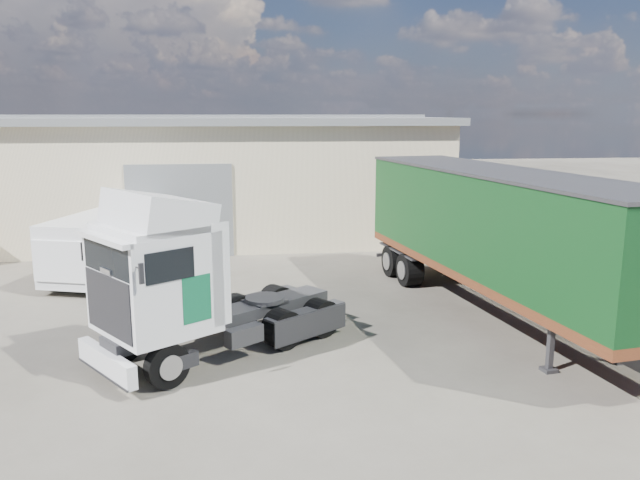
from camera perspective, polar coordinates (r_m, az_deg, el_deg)
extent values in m
plane|color=#282620|center=(15.11, -8.07, -9.81)|extent=(120.00, 120.00, 0.00)
cube|color=beige|center=(30.88, -19.18, 5.33)|extent=(30.00, 12.00, 5.00)
cube|color=#5B5F61|center=(30.74, -19.51, 10.24)|extent=(30.60, 12.60, 0.30)
cube|color=#5B5F61|center=(24.46, -12.67, 2.58)|extent=(4.00, 0.08, 3.60)
cube|color=#5B5F61|center=(30.74, -19.53, 10.61)|extent=(30.60, 0.40, 0.15)
cube|color=maroon|center=(23.40, 21.41, 0.31)|extent=(0.35, 26.00, 2.50)
cylinder|color=black|center=(13.98, -15.76, -9.89)|extent=(2.03, 2.31, 0.94)
cylinder|color=black|center=(15.52, -5.55, -7.33)|extent=(2.05, 2.34, 0.94)
cylinder|color=black|center=(16.26, -2.09, -6.40)|extent=(2.05, 2.34, 0.94)
cube|color=#2D2D30|center=(14.88, -8.55, -6.92)|extent=(5.19, 4.05, 0.26)
cube|color=silver|center=(13.64, -18.93, -10.55)|extent=(1.50, 1.95, 0.49)
cube|color=silver|center=(13.64, -14.96, -3.57)|extent=(2.94, 2.98, 2.16)
cube|color=black|center=(13.30, -18.75, -5.66)|extent=(1.18, 1.61, 1.24)
cube|color=black|center=(13.07, -18.95, -1.57)|extent=(1.20, 1.64, 0.66)
cube|color=silver|center=(13.44, -14.61, 2.29)|extent=(2.67, 2.78, 1.08)
cube|color=#0C5635|center=(14.81, -15.77, -3.40)|extent=(0.54, 0.40, 0.97)
cube|color=#0C5635|center=(12.95, -11.18, -5.31)|extent=(0.54, 0.40, 0.97)
cylinder|color=#2D2D30|center=(15.47, -5.07, -5.40)|extent=(1.36, 1.36, 0.11)
cube|color=#2D2D30|center=(14.40, 20.32, -9.19)|extent=(0.34, 0.34, 1.09)
cube|color=#2D2D30|center=(15.49, 25.75, -8.19)|extent=(0.34, 0.34, 1.09)
cylinder|color=black|center=(21.28, 9.97, -2.10)|extent=(2.66, 1.41, 1.05)
cube|color=#2D2D30|center=(17.77, 15.63, -3.84)|extent=(2.51, 11.93, 0.35)
cube|color=#603016|center=(17.68, 15.68, -2.81)|extent=(4.19, 12.18, 0.24)
cube|color=black|center=(17.40, 15.93, 1.70)|extent=(4.19, 12.18, 2.59)
cube|color=#2D2D30|center=(17.24, 16.17, 6.01)|extent=(4.26, 12.24, 0.08)
cylinder|color=black|center=(20.81, -20.89, -3.43)|extent=(2.33, 1.39, 0.76)
cylinder|color=black|center=(23.94, -16.41, -1.26)|extent=(2.33, 1.39, 0.76)
cube|color=silver|center=(22.18, -18.63, -0.19)|extent=(3.67, 5.70, 1.95)
cube|color=silver|center=(20.35, -21.53, -1.57)|extent=(2.34, 1.63, 1.26)
cube|color=black|center=(20.42, -21.33, 0.30)|extent=(1.95, 0.69, 0.69)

